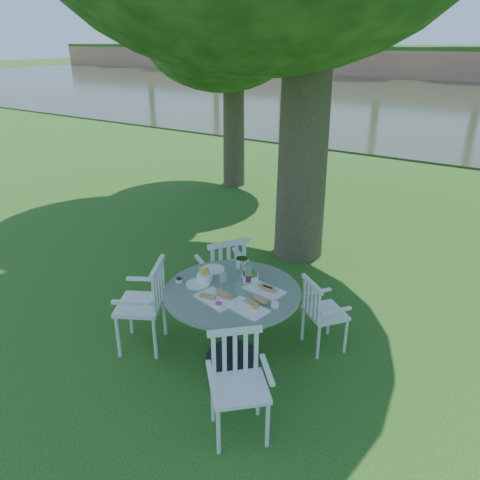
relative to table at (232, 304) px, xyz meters
The scene contains 7 objects.
ground 1.24m from the table, 125.07° to the left, with size 140.00×140.00×0.00m, color #143F0D.
table is the anchor object (origin of this frame).
chair_ne 0.95m from the table, 45.56° to the left, with size 0.57×0.56×0.83m.
chair_nw 0.93m from the table, 129.68° to the left, with size 0.67×0.68×1.00m.
chair_sw 0.92m from the table, 161.29° to the right, with size 0.65×0.67×1.00m.
chair_se 0.93m from the table, 53.26° to the right, with size 0.64×0.64×0.92m.
tableware 0.23m from the table, 112.47° to the left, with size 1.13×0.78×0.25m.
Camera 1 is at (2.89, -4.20, 3.13)m, focal length 35.00 mm.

